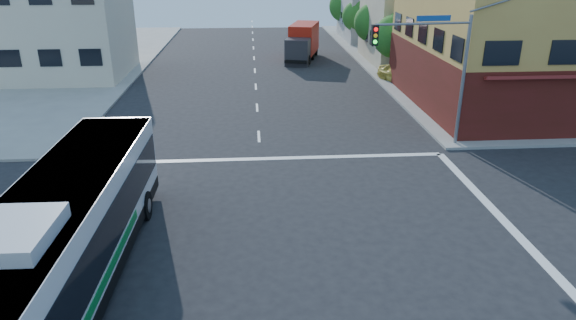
{
  "coord_description": "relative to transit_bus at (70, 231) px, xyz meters",
  "views": [
    {
      "loc": [
        -0.36,
        -15.1,
        9.85
      ],
      "look_at": [
        0.99,
        3.36,
        2.38
      ],
      "focal_mm": 32.0,
      "sensor_mm": 36.0,
      "label": 1
    }
  ],
  "objects": [
    {
      "name": "ground",
      "position": [
        6.07,
        0.81,
        -1.92
      ],
      "size": [
        120.0,
        120.0,
        0.0
      ],
      "primitive_type": "plane",
      "color": "black",
      "rests_on": "ground"
    },
    {
      "name": "corner_building_ne",
      "position": [
        26.06,
        19.29,
        3.97
      ],
      "size": [
        18.1,
        15.44,
        14.0
      ],
      "color": "gold",
      "rests_on": "ground"
    },
    {
      "name": "building_east_near",
      "position": [
        23.05,
        34.79,
        2.59
      ],
      "size": [
        12.06,
        10.06,
        9.0
      ],
      "color": "#C3B695",
      "rests_on": "ground"
    },
    {
      "name": "building_west",
      "position": [
        -10.95,
        30.79,
        2.09
      ],
      "size": [
        12.06,
        10.06,
        8.0
      ],
      "color": "beige",
      "rests_on": "ground"
    },
    {
      "name": "signal_mast_ne",
      "position": [
        15.15,
        11.43,
        3.06
      ],
      "size": [
        7.91,
        1.13,
        8.07
      ],
      "color": "slate",
      "rests_on": "ground"
    },
    {
      "name": "street_tree_a",
      "position": [
        17.97,
        28.73,
        1.67
      ],
      "size": [
        3.6,
        3.6,
        5.53
      ],
      "color": "#352013",
      "rests_on": "ground"
    },
    {
      "name": "street_tree_b",
      "position": [
        17.97,
        36.73,
        1.84
      ],
      "size": [
        3.8,
        3.8,
        5.79
      ],
      "color": "#352013",
      "rests_on": "ground"
    },
    {
      "name": "street_tree_c",
      "position": [
        17.97,
        44.73,
        1.54
      ],
      "size": [
        3.4,
        3.4,
        5.29
      ],
      "color": "#352013",
      "rests_on": "ground"
    },
    {
      "name": "street_tree_d",
      "position": [
        17.97,
        52.73,
        1.96
      ],
      "size": [
        4.0,
        4.0,
        6.03
      ],
      "color": "#352013",
      "rests_on": "ground"
    },
    {
      "name": "transit_bus",
      "position": [
        0.0,
        0.0,
        0.0
      ],
      "size": [
        3.13,
        13.28,
        3.92
      ],
      "rotation": [
        0.0,
        0.0,
        -0.02
      ],
      "color": "black",
      "rests_on": "ground"
    },
    {
      "name": "box_truck",
      "position": [
        10.88,
        36.65,
        -0.27
      ],
      "size": [
        4.07,
        7.86,
        3.4
      ],
      "rotation": [
        0.0,
        0.0,
        -0.26
      ],
      "color": "#27272B",
      "rests_on": "ground"
    },
    {
      "name": "parked_car",
      "position": [
        17.85,
        26.0,
        -1.12
      ],
      "size": [
        3.39,
        5.02,
        1.59
      ],
      "primitive_type": "imported",
      "rotation": [
        0.0,
        0.0,
        0.36
      ],
      "color": "gold",
      "rests_on": "ground"
    }
  ]
}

